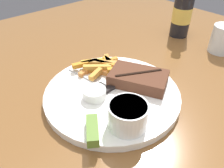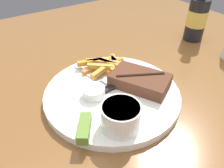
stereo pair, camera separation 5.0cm
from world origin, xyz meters
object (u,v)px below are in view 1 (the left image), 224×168
(coleslaw_cup, at_px, (128,114))
(beer_bottle, at_px, (182,14))
(dipping_sauce_cup, at_px, (94,93))
(drinking_glass, at_px, (223,39))
(fork_utensil, at_px, (86,77))
(pickle_spear, at_px, (93,130))
(knife_utensil, at_px, (122,81))
(steak_portion, at_px, (138,78))
(dinner_plate, at_px, (112,94))

(coleslaw_cup, distance_m, beer_bottle, 0.51)
(dipping_sauce_cup, relative_size, beer_bottle, 0.23)
(beer_bottle, height_order, drinking_glass, beer_bottle)
(fork_utensil, bearing_deg, pickle_spear, -41.58)
(pickle_spear, relative_size, fork_utensil, 0.49)
(knife_utensil, xyz_separation_m, beer_bottle, (-0.09, 0.37, 0.06))
(pickle_spear, distance_m, drinking_glass, 0.52)
(dipping_sauce_cup, distance_m, beer_bottle, 0.47)
(dipping_sauce_cup, bearing_deg, beer_bottle, 101.11)
(steak_portion, height_order, drinking_glass, drinking_glass)
(pickle_spear, height_order, beer_bottle, beer_bottle)
(fork_utensil, relative_size, beer_bottle, 0.60)
(dinner_plate, bearing_deg, steak_portion, 73.18)
(dinner_plate, bearing_deg, coleslaw_cup, -25.82)
(pickle_spear, bearing_deg, dinner_plate, 122.67)
(steak_portion, relative_size, coleslaw_cup, 2.06)
(coleslaw_cup, height_order, dipping_sauce_cup, coleslaw_cup)
(steak_portion, relative_size, dipping_sauce_cup, 3.02)
(steak_portion, bearing_deg, pickle_spear, -73.88)
(fork_utensil, xyz_separation_m, beer_bottle, (-0.02, 0.43, 0.06))
(beer_bottle, relative_size, drinking_glass, 2.62)
(steak_portion, relative_size, fork_utensil, 1.18)
(steak_portion, height_order, fork_utensil, steak_portion)
(dinner_plate, distance_m, knife_utensil, 0.05)
(steak_portion, bearing_deg, dinner_plate, -106.82)
(coleslaw_cup, distance_m, pickle_spear, 0.07)
(dinner_plate, relative_size, fork_utensil, 2.38)
(dinner_plate, bearing_deg, drinking_glass, 81.51)
(fork_utensil, height_order, knife_utensil, knife_utensil)
(dipping_sauce_cup, height_order, fork_utensil, dipping_sauce_cup)
(dinner_plate, relative_size, pickle_spear, 4.83)
(knife_utensil, bearing_deg, dipping_sauce_cup, 176.37)
(fork_utensil, bearing_deg, coleslaw_cup, -19.80)
(fork_utensil, distance_m, drinking_glass, 0.45)
(dipping_sauce_cup, bearing_deg, knife_utensil, 90.79)
(steak_portion, relative_size, knife_utensil, 0.96)
(dipping_sauce_cup, bearing_deg, pickle_spear, -40.01)
(coleslaw_cup, bearing_deg, knife_utensil, 140.60)
(coleslaw_cup, xyz_separation_m, beer_bottle, (-0.20, 0.46, 0.03))
(dipping_sauce_cup, bearing_deg, steak_portion, 75.30)
(beer_bottle, bearing_deg, fork_utensil, -87.93)
(pickle_spear, bearing_deg, steak_portion, 106.12)
(knife_utensil, height_order, beer_bottle, beer_bottle)
(dipping_sauce_cup, bearing_deg, coleslaw_cup, -1.91)
(fork_utensil, xyz_separation_m, drinking_glass, (0.15, 0.42, 0.02))
(fork_utensil, relative_size, knife_utensil, 0.81)
(pickle_spear, bearing_deg, knife_utensil, 118.06)
(fork_utensil, distance_m, knife_utensil, 0.09)
(coleslaw_cup, height_order, knife_utensil, coleslaw_cup)
(dipping_sauce_cup, bearing_deg, dinner_plate, 78.58)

